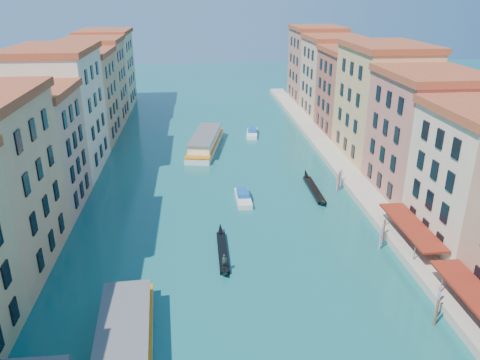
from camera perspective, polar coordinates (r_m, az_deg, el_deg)
The scene contains 10 objects.
left_bank_palazzos at distance 79.36m, azimuth -22.18°, elevation 6.19°, with size 12.80×128.40×21.00m.
right_bank_palazzos at distance 83.16m, azimuth 18.32°, elevation 7.40°, with size 12.80×128.40×21.00m.
quay at distance 83.04m, azimuth 12.50°, elevation 1.28°, with size 4.00×140.00×1.00m, color #A59D85.
mooring_poles_right at distance 51.80m, azimuth 21.48°, elevation -12.30°, with size 1.44×54.24×3.20m.
vaporetto_near at distance 42.16m, azimuth -14.07°, elevation -20.10°, with size 5.97×20.60×3.03m.
vaporetto_far at distance 93.69m, azimuth -4.24°, elevation 4.70°, with size 8.27×20.83×3.02m.
gondola_fore at distance 56.51m, azimuth -2.12°, elevation -8.61°, with size 1.17×12.03×2.40m.
gondola_far at distance 74.46m, azimuth 8.97°, elevation -1.00°, with size 1.28×13.50×1.92m.
motorboat_mid at distance 70.05m, azimuth 0.39°, elevation -2.11°, with size 2.12×6.64×1.37m.
motorboat_far at distance 102.30m, azimuth 1.49°, elevation 5.78°, with size 3.13×7.14×1.43m.
Camera 1 is at (-3.11, -8.76, 29.22)m, focal length 35.00 mm.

